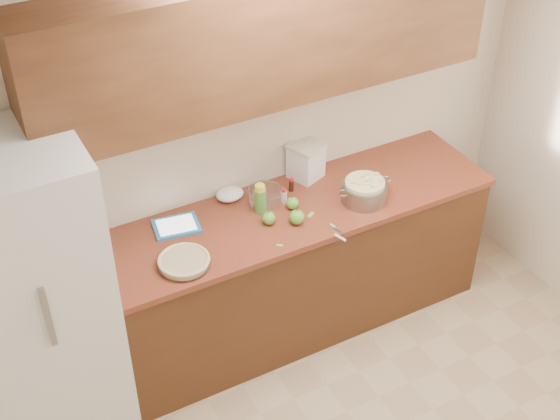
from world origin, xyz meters
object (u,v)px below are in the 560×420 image
colander (364,191)px  flour_canister (306,160)px  pie (184,262)px  tablet (176,226)px

colander → flour_canister: size_ratio=1.49×
pie → colander: bearing=1.8°
pie → flour_canister: (0.98, 0.41, 0.09)m
flour_canister → pie: bearing=-157.1°
pie → tablet: size_ratio=1.02×
pie → flour_canister: size_ratio=1.20×
pie → colander: colander is taller
flour_canister → tablet: (-0.90, -0.09, -0.11)m
colander → flour_canister: flour_canister is taller
flour_canister → tablet: 0.91m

